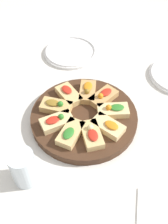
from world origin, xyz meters
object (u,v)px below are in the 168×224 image
(napkin_stack, at_px, (160,209))
(serving_board, at_px, (84,117))
(water_glass, at_px, (23,168))
(plate_left, at_px, (71,52))

(napkin_stack, bearing_deg, serving_board, 130.44)
(water_glass, distance_m, napkin_stack, 0.34)
(serving_board, height_order, plate_left, serving_board)
(plate_left, bearing_deg, water_glass, -92.48)
(plate_left, bearing_deg, serving_board, -73.72)
(water_glass, xyz_separation_m, napkin_stack, (0.34, -0.04, -0.05))
(plate_left, height_order, napkin_stack, plate_left)
(plate_left, bearing_deg, napkin_stack, -61.89)
(plate_left, xyz_separation_m, water_glass, (-0.02, -0.55, 0.05))
(serving_board, distance_m, napkin_stack, 0.33)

